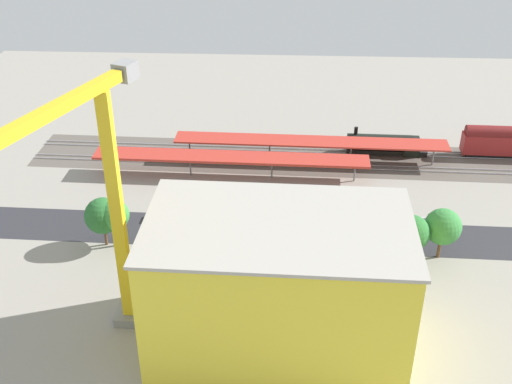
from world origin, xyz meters
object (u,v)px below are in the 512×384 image
object	(u,v)px
parked_car_0	(436,222)
traffic_light	(232,228)
platform_canopy_far	(310,141)
street_tree_3	(412,233)
tower_crane	(107,197)
street_tree_2	(114,215)
parked_car_4	(281,218)
platform_canopy_near	(231,157)
parked_car_3	(320,221)
locomotive	(386,145)
parked_car_5	(242,217)
parked_car_6	(203,217)
passenger_coach	(510,141)
construction_building	(277,286)
street_tree_0	(103,216)
parked_car_1	(397,220)
parked_car_7	(163,215)
street_tree_4	(443,227)
box_truck_0	(261,263)
street_tree_1	(245,222)
parked_car_2	(359,220)
box_truck_1	(315,260)

from	to	relation	value
parked_car_0	traffic_light	xyz separation A→B (m)	(31.21, 7.94, 3.20)
platform_canopy_far	street_tree_3	distance (m)	33.66
tower_crane	street_tree_2	distance (m)	22.38
parked_car_4	street_tree_2	size ratio (longest dim) A/B	0.56
platform_canopy_near	parked_car_3	bearing A→B (deg)	135.19
locomotive	parked_car_5	world-z (taller)	locomotive
parked_car_4	parked_car_6	distance (m)	12.38
passenger_coach	street_tree_3	distance (m)	42.20
platform_canopy_near	construction_building	xyz separation A→B (m)	(-8.99, 41.07, 4.41)
parked_car_0	traffic_light	world-z (taller)	traffic_light
parked_car_3	construction_building	distance (m)	27.72
street_tree_0	traffic_light	bearing A→B (deg)	178.35
parked_car_1	parked_car_7	xyz separation A→B (m)	(36.93, 0.48, -0.03)
construction_building	tower_crane	distance (m)	21.86
parked_car_6	tower_crane	xyz separation A→B (m)	(6.83, 24.78, 18.09)
street_tree_0	street_tree_2	xyz separation A→B (m)	(-1.73, 0.21, 0.34)
parked_car_4	locomotive	bearing A→B (deg)	-128.15
parked_car_5	street_tree_4	bearing A→B (deg)	164.29
passenger_coach	box_truck_0	world-z (taller)	passenger_coach
platform_canopy_far	street_tree_1	size ratio (longest dim) A/B	6.44
platform_canopy_far	parked_car_3	xyz separation A→B (m)	(-1.06, 21.99, -3.24)
parked_car_3	box_truck_0	xyz separation A→B (m)	(8.73, 12.72, 1.03)
traffic_light	locomotive	bearing A→B (deg)	-128.66
platform_canopy_far	passenger_coach	distance (m)	37.66
locomotive	parked_car_1	bearing A→B (deg)	86.81
parked_car_0	parked_car_4	bearing A→B (deg)	-0.69
parked_car_6	street_tree_3	bearing A→B (deg)	163.28
passenger_coach	box_truck_0	xyz separation A→B (m)	(45.13, 38.52, -1.43)
tower_crane	parked_car_2	bearing A→B (deg)	-141.55
parked_car_0	street_tree_2	bearing A→B (deg)	8.91
locomotive	construction_building	size ratio (longest dim) A/B	0.52
parked_car_6	street_tree_1	world-z (taller)	street_tree_1
parked_car_1	parked_car_6	world-z (taller)	parked_car_1
parked_car_6	street_tree_0	xyz separation A→B (m)	(13.61, 7.33, 4.39)
parked_car_2	construction_building	distance (m)	30.21
street_tree_2	traffic_light	bearing A→B (deg)	178.89
parked_car_3	passenger_coach	bearing A→B (deg)	-144.67
parked_car_5	street_tree_2	xyz separation A→B (m)	(18.02, 7.69, 4.60)
parked_car_2	box_truck_1	world-z (taller)	box_truck_1
locomotive	parked_car_1	distance (m)	25.05
platform_canopy_near	street_tree_2	size ratio (longest dim) A/B	6.33
passenger_coach	parked_car_0	size ratio (longest dim) A/B	3.73
street_tree_2	traffic_light	size ratio (longest dim) A/B	1.30
platform_canopy_near	street_tree_2	world-z (taller)	street_tree_2
parked_car_6	tower_crane	bearing A→B (deg)	74.58
platform_canopy_far	parked_car_2	size ratio (longest dim) A/B	11.57
street_tree_1	street_tree_2	world-z (taller)	street_tree_1
platform_canopy_far	street_tree_2	distance (m)	41.34
box_truck_1	tower_crane	bearing A→B (deg)	27.79
street_tree_1	street_tree_2	bearing A→B (deg)	-0.77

